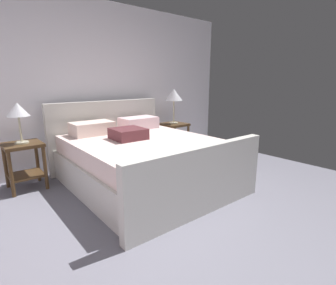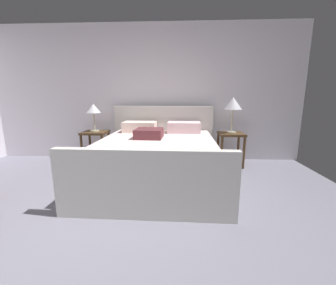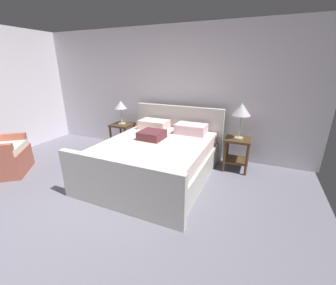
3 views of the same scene
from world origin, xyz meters
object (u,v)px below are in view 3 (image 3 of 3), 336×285
Objects in this scene: bed at (156,157)px; table_lamp_left at (121,106)px; table_lamp_right at (242,110)px; nightstand_left at (123,132)px; nightstand_right at (237,149)px.

table_lamp_left is at bearing 146.65° from bed.
table_lamp_left is (-2.49, 0.04, -0.10)m from table_lamp_right.
bed is 3.70× the size of nightstand_left.
nightstand_left is 0.60m from table_lamp_left.
nightstand_right is 0.70m from table_lamp_right.
nightstand_right is at bearing -0.83° from table_lamp_left.
nightstand_left is (-2.49, 0.04, -0.70)m from table_lamp_right.
table_lamp_right is at bearing 32.15° from bed.
bed is at bearing -147.85° from nightstand_right.
nightstand_left is at bearing 179.17° from table_lamp_right.
nightstand_left is at bearing 179.17° from nightstand_right.
bed reaches higher than nightstand_left.
nightstand_right is 2.49m from nightstand_left.
nightstand_right is at bearing -135.00° from table_lamp_right.
nightstand_right is 1.19× the size of table_lamp_left.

